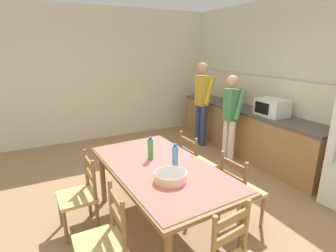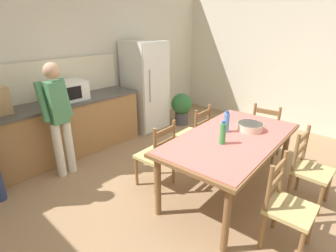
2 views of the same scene
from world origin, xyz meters
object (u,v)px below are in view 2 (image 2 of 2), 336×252
at_px(bottle_near_centre, 223,133).
at_px(chair_side_near_right, 309,169).
at_px(chair_side_far_left, 157,155).
at_px(chair_head_end, 266,132).
at_px(chair_side_near_left, 287,207).
at_px(microwave, 69,91).
at_px(refrigerator, 145,86).
at_px(dining_table, 231,143).
at_px(paper_bag, 0,102).
at_px(person_at_counter, 58,115).
at_px(serving_bowl, 250,126).
at_px(chair_side_far_right, 194,135).
at_px(bottle_off_centre, 227,122).
at_px(potted_plant, 182,107).

relative_size(bottle_near_centre, chair_side_near_right, 0.30).
bearing_deg(chair_side_far_left, chair_head_end, 154.49).
bearing_deg(chair_side_near_left, microwave, 93.18).
bearing_deg(chair_head_end, refrigerator, 1.34).
bearing_deg(bottle_near_centre, chair_head_end, 3.62).
bearing_deg(chair_side_near_left, dining_table, 62.86).
distance_m(microwave, paper_bag, 0.96).
bearing_deg(chair_head_end, chair_side_near_left, 111.27).
bearing_deg(paper_bag, person_at_counter, -44.81).
relative_size(microwave, chair_side_near_right, 0.55).
xyz_separation_m(refrigerator, serving_bowl, (-0.52, -2.51, -0.03)).
xyz_separation_m(paper_bag, chair_side_near_left, (1.30, -3.30, -0.64)).
height_order(paper_bag, chair_head_end, paper_bag).
distance_m(paper_bag, chair_head_end, 3.84).
height_order(serving_bowl, chair_side_near_right, chair_side_near_right).
height_order(chair_side_far_right, chair_head_end, same).
relative_size(bottle_near_centre, chair_side_far_left, 0.30).
bearing_deg(serving_bowl, refrigerator, 78.22).
height_order(dining_table, chair_side_far_right, chair_side_far_right).
relative_size(paper_bag, person_at_counter, 0.23).
height_order(chair_side_far_left, chair_head_end, same).
bearing_deg(serving_bowl, dining_table, 170.82).
distance_m(microwave, person_at_counter, 0.71).
bearing_deg(serving_bowl, chair_side_far_left, 134.79).
relative_size(microwave, paper_bag, 1.39).
relative_size(refrigerator, person_at_counter, 1.09).
bearing_deg(dining_table, paper_bag, 124.30).
xyz_separation_m(chair_side_far_left, chair_side_near_right, (0.97, -1.55, 0.00)).
height_order(dining_table, serving_bowl, serving_bowl).
height_order(refrigerator, chair_side_near_right, refrigerator).
relative_size(refrigerator, chair_side_far_right, 1.90).
relative_size(dining_table, person_at_counter, 1.25).
relative_size(bottle_off_centre, chair_side_near_right, 0.30).
bearing_deg(chair_head_end, chair_side_far_left, 60.17).
relative_size(bottle_near_centre, person_at_counter, 0.17).
bearing_deg(dining_table, chair_side_near_right, -57.93).
height_order(paper_bag, chair_side_near_left, paper_bag).
xyz_separation_m(bottle_off_centre, chair_side_far_right, (0.29, 0.70, -0.47)).
distance_m(microwave, chair_side_near_right, 3.52).
distance_m(chair_side_far_right, chair_side_near_right, 1.61).
relative_size(microwave, bottle_off_centre, 1.85).
bearing_deg(microwave, chair_side_near_right, -69.66).
bearing_deg(refrigerator, chair_side_near_right, -96.67).
xyz_separation_m(serving_bowl, potted_plant, (1.16, 2.08, -0.45)).
distance_m(refrigerator, microwave, 1.59).
height_order(microwave, potted_plant, microwave).
relative_size(bottle_near_centre, bottle_off_centre, 1.00).
bearing_deg(potted_plant, chair_side_near_left, -123.27).
height_order(bottle_near_centre, serving_bowl, bottle_near_centre).
height_order(bottle_near_centre, chair_side_far_right, bottle_near_centre).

